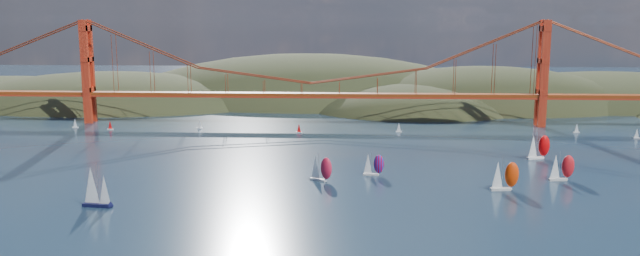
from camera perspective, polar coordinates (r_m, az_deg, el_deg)
The scene contains 16 objects.
ground at distance 158.85m, azimuth -5.19°, elevation -10.45°, with size 1200.00×1200.00×0.00m, color black.
headlands at distance 431.61m, azimuth 6.02°, elevation 0.83°, with size 725.00×225.00×96.00m.
bridge at distance 329.02m, azimuth -1.14°, elevation 5.90°, with size 552.00×12.00×55.00m.
sloop_navy at distance 197.60m, azimuth -19.87°, elevation -5.13°, with size 8.84×5.31×13.40m.
racer_0 at distance 215.23m, azimuth 0.05°, elevation -3.68°, with size 8.61×6.64×9.75m.
racer_1 at distance 212.37m, azimuth 16.50°, elevation -4.17°, with size 9.45×4.58×10.64m.
racer_2 at distance 231.53m, azimuth 21.20°, elevation -3.34°, with size 9.02×4.38×10.16m.
racer_3 at distance 263.86m, azimuth 19.34°, elevation -1.60°, with size 9.67×5.61×10.84m.
racer_rwb at distance 223.99m, azimuth 4.88°, elevation -3.32°, with size 7.59×3.38×8.60m.
distant_boat_1 at distance 345.30m, azimuth -21.49°, elevation 0.42°, with size 3.00×2.00×4.70m.
distant_boat_2 at distance 332.94m, azimuth -18.64°, elevation 0.26°, with size 3.00×2.00×4.70m.
distant_boat_3 at distance 324.39m, azimuth -10.96°, elevation 0.36°, with size 3.00×2.00×4.70m.
distant_boat_4 at distance 331.84m, azimuth 22.42°, elevation -0.00°, with size 3.00×2.00×4.70m.
distant_boat_5 at distance 328.16m, azimuth 26.98°, elevation -0.44°, with size 3.00×2.00×4.70m.
distant_boat_8 at distance 311.24m, azimuth 7.22°, elevation 0.06°, with size 3.00×2.00×4.70m.
distant_boat_9 at distance 306.61m, azimuth -1.94°, elevation -0.01°, with size 3.00×2.00×4.70m.
Camera 1 is at (21.82, -147.38, 55.09)m, focal length 35.00 mm.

